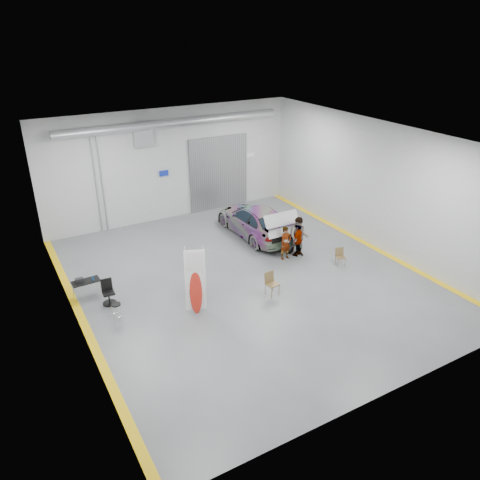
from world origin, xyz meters
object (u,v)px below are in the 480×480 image
folding_chair_near (272,288)px  shop_stool (117,312)px  surfboard_display (198,286)px  folding_chair_far (340,260)px  sedan_car (255,221)px  work_table (84,281)px  office_chair (108,293)px  person_a (286,243)px  person_c (298,240)px  person_b (299,237)px

folding_chair_near → shop_stool: bearing=160.4°
surfboard_display → folding_chair_far: 7.15m
sedan_car → work_table: (-8.96, -1.74, -0.10)m
surfboard_display → office_chair: surfboard_display is taller
office_chair → person_a: bearing=2.4°
person_c → sedan_car: bearing=-108.7°
person_b → work_table: size_ratio=1.73×
person_c → folding_chair_far: bearing=92.8°
surfboard_display → office_chair: bearing=162.7°
person_a → office_chair: bearing=172.1°
person_c → office_chair: size_ratio=1.58×
sedan_car → person_a: 2.97m
person_c → shop_stool: 8.93m
sedan_car → office_chair: bearing=18.3°
surfboard_display → folding_chair_far: (7.09, 0.23, -0.87)m
person_b → folding_chair_far: 2.16m
person_a → office_chair: size_ratio=1.59×
person_a → shop_stool: bearing=-178.8°
shop_stool → office_chair: office_chair is taller
sedan_car → shop_stool: (-8.34, -4.00, -0.42)m
person_a → shop_stool: (-8.16, -1.03, -0.45)m
person_b → shop_stool: person_b is taller
person_c → folding_chair_near: person_c is taller
person_a → person_b: 0.75m
shop_stool → office_chair: 1.30m
folding_chair_near → work_table: folding_chair_near is taller
person_a → folding_chair_near: (-2.26, -2.35, -0.50)m
shop_stool → office_chair: bearing=88.2°
person_b → work_table: (-9.52, 1.23, -0.27)m
folding_chair_near → office_chair: size_ratio=0.96×
sedan_car → office_chair: size_ratio=5.31×
person_b → folding_chair_near: person_b is taller
person_c → person_b: bearing=151.6°
sedan_car → person_c: bearing=100.0°
shop_stool → work_table: (-0.62, 2.26, 0.33)m
person_c → work_table: size_ratio=1.46×
shop_stool → folding_chair_far: bearing=-4.2°
folding_chair_near → person_c: bearing=31.4°
work_table → office_chair: size_ratio=1.09×
sedan_car → person_b: (0.55, -2.97, 0.17)m
folding_chair_far → sedan_car: bearing=127.8°
person_c → surfboard_display: (-6.02, -2.00, 0.33)m
sedan_car → folding_chair_far: sedan_car is taller
person_b → folding_chair_near: (-3.00, -2.35, -0.65)m
person_a → folding_chair_far: bearing=-51.1°
person_c → office_chair: 8.83m
folding_chair_near → shop_stool: 6.05m
sedan_car → work_table: size_ratio=4.88×
shop_stool → office_chair: (0.04, 1.30, 0.09)m
person_c → surfboard_display: surfboard_display is taller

